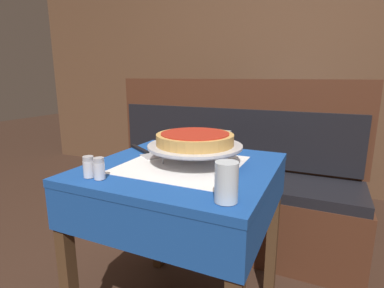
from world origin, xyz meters
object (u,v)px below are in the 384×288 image
object	(u,v)px
salt_shaker	(89,167)
pepper_shaker	(99,169)
booth_bench	(222,193)
pizza_server	(145,152)
dining_table_front	(182,191)
condiment_caddy	(288,115)
pizza_pan_stand	(195,147)
deep_dish_pizza	(195,139)
water_glass_near	(226,182)
dining_table_rear	(284,135)
napkin_holder	(220,140)

from	to	relation	value
salt_shaker	pepper_shaker	bearing A→B (deg)	0.00
booth_bench	pizza_server	world-z (taller)	booth_bench
pizza_server	salt_shaker	distance (m)	0.38
dining_table_front	pepper_shaker	world-z (taller)	pepper_shaker
pizza_server	condiment_caddy	distance (m)	1.52
dining_table_front	pizza_pan_stand	distance (m)	0.20
condiment_caddy	pizza_pan_stand	bearing A→B (deg)	-96.81
deep_dish_pizza	water_glass_near	xyz separation A→B (m)	(0.24, -0.32, -0.04)
pizza_pan_stand	condiment_caddy	distance (m)	1.52
dining_table_rear	pizza_pan_stand	distance (m)	1.47
pepper_shaker	water_glass_near	bearing A→B (deg)	-0.08
salt_shaker	pepper_shaker	size ratio (longest dim) A/B	1.00
dining_table_front	salt_shaker	xyz separation A→B (m)	(-0.23, -0.28, 0.16)
dining_table_front	napkin_holder	bearing A→B (deg)	81.12
pizza_pan_stand	water_glass_near	size ratio (longest dim) A/B	3.30
pizza_server	pizza_pan_stand	bearing A→B (deg)	-10.94
dining_table_rear	pizza_pan_stand	size ratio (longest dim) A/B	1.99
deep_dish_pizza	pepper_shaker	xyz separation A→B (m)	(-0.22, -0.32, -0.06)
dining_table_rear	salt_shaker	bearing A→B (deg)	-103.97
deep_dish_pizza	salt_shaker	distance (m)	0.43
dining_table_front	booth_bench	distance (m)	0.88
salt_shaker	condiment_caddy	distance (m)	1.88
condiment_caddy	booth_bench	bearing A→B (deg)	-113.29
pizza_pan_stand	napkin_holder	world-z (taller)	napkin_holder
pizza_pan_stand	salt_shaker	size ratio (longest dim) A/B	5.08
deep_dish_pizza	booth_bench	bearing A→B (deg)	99.83
pizza_pan_stand	condiment_caddy	bearing A→B (deg)	83.19
dining_table_rear	deep_dish_pizza	size ratio (longest dim) A/B	2.44
booth_bench	salt_shaker	size ratio (longest dim) A/B	23.18
deep_dish_pizza	condiment_caddy	xyz separation A→B (m)	(0.18, 1.51, -0.07)
booth_bench	deep_dish_pizza	bearing A→B (deg)	-80.17
napkin_holder	condiment_caddy	bearing A→B (deg)	82.08
water_glass_near	condiment_caddy	xyz separation A→B (m)	(-0.06, 1.83, -0.03)
pepper_shaker	napkin_holder	xyz separation A→B (m)	(0.23, 0.60, 0.01)
booth_bench	pizza_server	distance (m)	0.86
pepper_shaker	dining_table_front	bearing A→B (deg)	56.93
dining_table_front	salt_shaker	size ratio (longest dim) A/B	10.13
water_glass_near	napkin_holder	xyz separation A→B (m)	(-0.23, 0.60, -0.01)
pepper_shaker	condiment_caddy	bearing A→B (deg)	77.52
pizza_pan_stand	deep_dish_pizza	world-z (taller)	deep_dish_pizza
deep_dish_pizza	condiment_caddy	world-z (taller)	condiment_caddy
napkin_holder	salt_shaker	bearing A→B (deg)	-115.00
pizza_server	booth_bench	bearing A→B (deg)	78.19
pizza_server	pepper_shaker	distance (m)	0.38
dining_table_rear	pepper_shaker	size ratio (longest dim) A/B	10.06
dining_table_rear	dining_table_front	bearing A→B (deg)	-98.00
water_glass_near	salt_shaker	distance (m)	0.51
pizza_server	condiment_caddy	bearing A→B (deg)	72.23
booth_bench	water_glass_near	distance (m)	1.26
salt_shaker	dining_table_rear	bearing A→B (deg)	76.03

